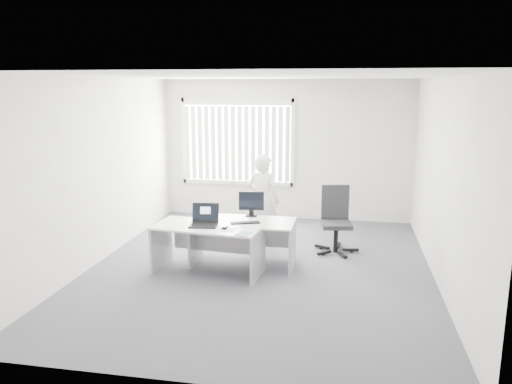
% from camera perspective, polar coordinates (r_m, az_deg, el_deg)
% --- Properties ---
extents(ground, '(6.00, 6.00, 0.00)m').
position_cam_1_polar(ground, '(7.53, 0.44, -8.74)').
color(ground, '#53525A').
rests_on(ground, ground).
extents(wall_back, '(5.00, 0.02, 2.80)m').
position_cam_1_polar(wall_back, '(10.08, 3.46, 4.79)').
color(wall_back, beige).
rests_on(wall_back, ground).
extents(wall_front, '(5.00, 0.02, 2.80)m').
position_cam_1_polar(wall_front, '(4.31, -6.56, -5.22)').
color(wall_front, beige).
rests_on(wall_front, ground).
extents(wall_left, '(0.02, 6.00, 2.80)m').
position_cam_1_polar(wall_left, '(7.97, -17.54, 2.31)').
color(wall_left, beige).
rests_on(wall_left, ground).
extents(wall_right, '(0.02, 6.00, 2.80)m').
position_cam_1_polar(wall_right, '(7.16, 20.58, 1.04)').
color(wall_right, beige).
rests_on(wall_right, ground).
extents(ceiling, '(5.00, 6.00, 0.02)m').
position_cam_1_polar(ceiling, '(7.04, 0.48, 13.09)').
color(ceiling, white).
rests_on(ceiling, wall_back).
extents(window, '(2.32, 0.06, 1.76)m').
position_cam_1_polar(window, '(10.20, -2.17, 5.74)').
color(window, silver).
rests_on(window, wall_back).
extents(blinds, '(2.20, 0.10, 1.50)m').
position_cam_1_polar(blinds, '(10.14, -2.25, 5.53)').
color(blinds, white).
rests_on(blinds, wall_back).
extents(desk_near, '(1.62, 0.89, 0.71)m').
position_cam_1_polar(desk_near, '(7.25, -5.52, -5.35)').
color(desk_near, silver).
rests_on(desk_near, ground).
extents(desk_far, '(1.54, 0.73, 0.70)m').
position_cam_1_polar(desk_far, '(7.51, -1.50, -4.73)').
color(desk_far, silver).
rests_on(desk_far, ground).
extents(office_chair, '(0.71, 0.71, 1.08)m').
position_cam_1_polar(office_chair, '(8.28, 9.08, -4.48)').
color(office_chair, black).
rests_on(office_chair, ground).
extents(person, '(0.66, 0.52, 1.57)m').
position_cam_1_polar(person, '(8.39, 0.82, -0.94)').
color(person, silver).
rests_on(person, ground).
extents(laptop, '(0.42, 0.38, 0.30)m').
position_cam_1_polar(laptop, '(7.13, -6.05, -2.75)').
color(laptop, black).
rests_on(laptop, desk_near).
extents(paper_sheet, '(0.34, 0.25, 0.00)m').
position_cam_1_polar(paper_sheet, '(6.99, -3.62, -4.28)').
color(paper_sheet, white).
rests_on(paper_sheet, desk_near).
extents(mouse, '(0.07, 0.11, 0.05)m').
position_cam_1_polar(mouse, '(7.02, -3.59, -4.03)').
color(mouse, '#ACACAF').
rests_on(mouse, paper_sheet).
extents(booklet, '(0.22, 0.26, 0.01)m').
position_cam_1_polar(booklet, '(6.77, -1.44, -4.77)').
color(booklet, silver).
rests_on(booklet, desk_near).
extents(keyboard, '(0.45, 0.27, 0.02)m').
position_cam_1_polar(keyboard, '(7.29, -1.24, -3.56)').
color(keyboard, black).
rests_on(keyboard, desk_far).
extents(monitor, '(0.40, 0.15, 0.39)m').
position_cam_1_polar(monitor, '(7.66, -0.53, -1.37)').
color(monitor, black).
rests_on(monitor, desk_far).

